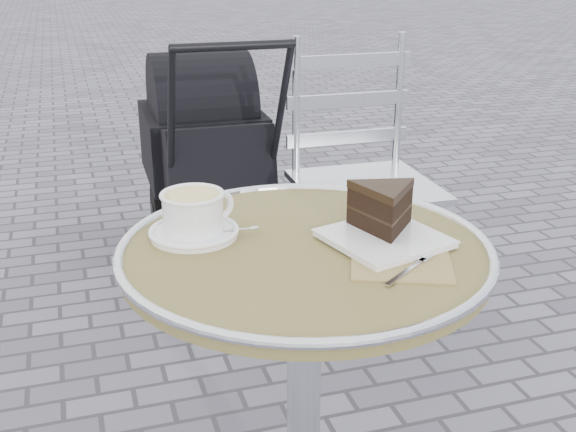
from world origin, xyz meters
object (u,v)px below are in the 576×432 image
object	(u,v)px
cafe_table	(304,322)
baby_stroller	(207,157)
cake_plate_set	(385,215)
cappuccino_set	(194,217)
bistro_chair	(356,149)

from	to	relation	value
cafe_table	baby_stroller	bearing A→B (deg)	85.71
cafe_table	cake_plate_set	distance (m)	0.27
cake_plate_set	baby_stroller	xyz separation A→B (m)	(-0.04, 1.61, -0.34)
cappuccino_set	cake_plate_set	distance (m)	0.37
cappuccino_set	bistro_chair	xyz separation A→B (m)	(0.71, 0.88, -0.16)
cake_plate_set	baby_stroller	distance (m)	1.64
cappuccino_set	bistro_chair	bearing A→B (deg)	30.62
cappuccino_set	bistro_chair	world-z (taller)	bistro_chair
cafe_table	bistro_chair	bearing A→B (deg)	62.54
cafe_table	baby_stroller	world-z (taller)	baby_stroller
cafe_table	bistro_chair	world-z (taller)	bistro_chair
cake_plate_set	bistro_chair	bearing A→B (deg)	55.16
cake_plate_set	bistro_chair	world-z (taller)	bistro_chair
cafe_table	cake_plate_set	bearing A→B (deg)	-2.47
cafe_table	bistro_chair	size ratio (longest dim) A/B	0.76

